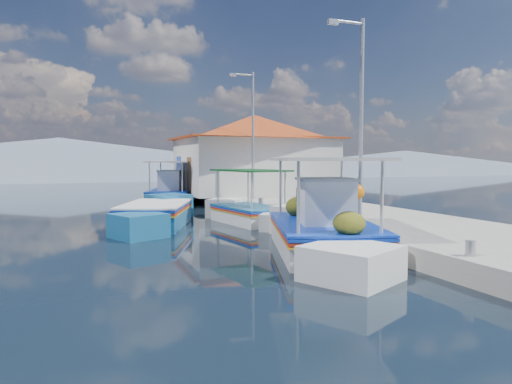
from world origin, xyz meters
name	(u,v)px	position (x,y,z in m)	size (l,w,h in m)	color
ground	(237,265)	(0.00, 0.00, 0.00)	(160.00, 160.00, 0.00)	black
quay	(330,214)	(5.90, 6.00, 0.25)	(5.00, 44.00, 0.50)	#A4A19A
bollards	(289,208)	(3.80, 5.25, 0.65)	(0.20, 17.20, 0.30)	#A5A8AD
main_caique	(321,231)	(2.55, 0.71, 0.52)	(4.05, 7.77, 2.69)	white
caique_green_canopy	(249,214)	(2.74, 6.52, 0.33)	(2.37, 5.89, 2.23)	white
caique_blue_hull	(154,217)	(-0.74, 6.95, 0.34)	(3.67, 6.51, 1.24)	#175B8E
caique_far	(171,195)	(1.50, 15.45, 0.47)	(3.70, 6.85, 2.55)	white
harbor_building	(254,153)	(6.20, 15.00, 2.78)	(10.49, 10.49, 4.40)	silver
lamp_post_near	(359,110)	(4.51, 2.00, 3.85)	(1.21, 0.14, 6.00)	#A5A8AD
lamp_post_far	(251,128)	(4.51, 11.00, 3.85)	(1.21, 0.14, 6.00)	#A5A8AD
mountain_ridge	(150,162)	(6.54, 56.00, 2.04)	(171.40, 96.00, 5.50)	slate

